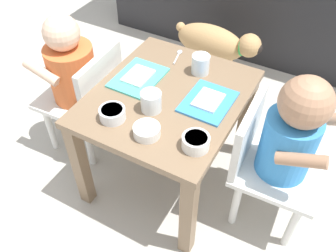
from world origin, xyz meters
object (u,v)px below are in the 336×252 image
Objects in this scene: seated_child_right at (286,139)px; water_cup_left at (151,103)px; seated_child_left at (74,73)px; cereal_bowl_left_side at (147,131)px; dining_table at (168,112)px; dog at (215,43)px; food_tray_left at (138,77)px; veggie_bowl_far at (196,142)px; food_tray_right at (208,101)px; spoon_by_left_tray at (178,55)px; water_cup_right at (200,65)px; veggie_bowl_near at (112,113)px.

seated_child_right is 0.44m from water_cup_left.
cereal_bowl_left_side is at bearing -22.86° from seated_child_left.
dining_table is at bearing 1.30° from seated_child_left.
dog is at bearing 126.98° from seated_child_right.
seated_child_right is 0.43m from cereal_bowl_left_side.
food_tray_left is (0.27, 0.04, 0.05)m from seated_child_left.
food_tray_right is at bearing 103.76° from veggie_bowl_far.
water_cup_left is 0.32m from spoon_by_left_tray.
food_tray_left is 0.28m from cereal_bowl_left_side.
water_cup_right is at bearing 78.59° from water_cup_left.
veggie_bowl_far is 0.99× the size of cereal_bowl_left_side.
food_tray_left is 2.95× the size of water_cup_left.
seated_child_right is 0.30m from veggie_bowl_far.
veggie_bowl_far is at bearing 3.27° from veggie_bowl_near.
spoon_by_left_tray is (0.33, 0.23, 0.05)m from seated_child_left.
water_cup_left reaches higher than spoon_by_left_tray.
water_cup_right is (0.18, 0.14, 0.02)m from food_tray_left.
seated_child_left is 3.28× the size of food_tray_right.
seated_child_left is at bearing -178.70° from dining_table.
seated_child_left reaches higher than food_tray_right.
water_cup_right is 0.86× the size of veggie_bowl_far.
seated_child_left is 0.97× the size of seated_child_right.
food_tray_left is at bearing -106.73° from spoon_by_left_tray.
veggie_bowl_far is 0.82× the size of spoon_by_left_tray.
veggie_bowl_near is (-0.10, -0.19, 0.10)m from dining_table.
veggie_bowl_far is at bearing -15.13° from seated_child_left.
seated_child_right is 0.55m from veggie_bowl_near.
seated_child_right is (0.81, 0.03, 0.02)m from seated_child_left.
veggie_bowl_near is at bearing -29.58° from seated_child_left.
food_tray_right is 0.17m from water_cup_right.
food_tray_right is at bearing 38.79° from water_cup_left.
seated_child_left is at bearing -111.98° from dog.
food_tray_left is 2.43× the size of veggie_bowl_far.
dining_table is 7.07× the size of veggie_bowl_far.
water_cup_left is at bearing -97.29° from dining_table.
dog is at bearing 94.26° from spoon_by_left_tray.
seated_child_right is at bearing 40.31° from veggie_bowl_far.
seated_child_left is (-0.41, -0.01, 0.03)m from dining_table.
dog is at bearing 68.02° from seated_child_left.
seated_child_right is 6.36× the size of spoon_by_left_tray.
seated_child_left is 0.80m from dog.
dog is 0.95m from cereal_bowl_left_side.
seated_child_right reaches higher than food_tray_right.
water_cup_right is at bearing 158.09° from seated_child_right.
dining_table is 0.22m from cereal_bowl_left_side.
seated_child_right is at bearing -1.68° from food_tray_right.
water_cup_left is (-0.01, -0.09, 0.11)m from dining_table.
seated_child_left reaches higher than water_cup_left.
veggie_bowl_near is (-0.28, -0.02, -0.00)m from veggie_bowl_far.
seated_child_left is at bearing -176.04° from food_tray_right.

